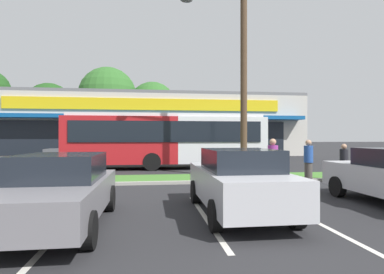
% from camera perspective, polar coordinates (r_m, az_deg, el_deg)
% --- Properties ---
extents(grass_median, '(56.00, 2.20, 0.12)m').
position_cam_1_polar(grass_median, '(13.97, 1.39, -7.48)').
color(grass_median, '#427A2D').
rests_on(grass_median, ground_plane).
extents(curb_lip, '(56.00, 0.24, 0.12)m').
position_cam_1_polar(curb_lip, '(12.77, 2.25, -8.18)').
color(curb_lip, '#99968C').
rests_on(curb_lip, ground_plane).
extents(parking_stripe_0, '(0.12, 4.80, 0.01)m').
position_cam_1_polar(parking_stripe_0, '(7.00, -22.65, -15.45)').
color(parking_stripe_0, silver).
rests_on(parking_stripe_0, ground_plane).
extents(parking_stripe_1, '(0.12, 4.80, 0.01)m').
position_cam_1_polar(parking_stripe_1, '(7.55, 2.39, -14.31)').
color(parking_stripe_1, silver).
rests_on(parking_stripe_1, ground_plane).
extents(parking_stripe_2, '(0.12, 4.80, 0.01)m').
position_cam_1_polar(parking_stripe_2, '(6.95, 25.09, -15.57)').
color(parking_stripe_2, silver).
rests_on(parking_stripe_2, ground_plane).
extents(storefront_building, '(31.98, 14.31, 6.36)m').
position_cam_1_polar(storefront_building, '(36.19, -8.02, 2.03)').
color(storefront_building, '#BCB7AD').
rests_on(storefront_building, ground_plane).
extents(tree_left, '(6.58, 6.58, 9.48)m').
position_cam_1_polar(tree_left, '(48.53, -24.54, 5.05)').
color(tree_left, '#473323').
rests_on(tree_left, ground_plane).
extents(tree_mid_left, '(8.03, 8.03, 11.80)m').
position_cam_1_polar(tree_mid_left, '(46.39, -15.07, 7.26)').
color(tree_mid_left, '#473323').
rests_on(tree_mid_left, ground_plane).
extents(tree_mid, '(6.86, 6.86, 9.95)m').
position_cam_1_polar(tree_mid, '(46.31, -7.20, 5.70)').
color(tree_mid, '#473323').
rests_on(tree_mid, ground_plane).
extents(utility_pole, '(3.04, 2.40, 11.38)m').
position_cam_1_polar(utility_pole, '(14.94, 8.89, 16.19)').
color(utility_pole, '#4C3826').
rests_on(utility_pole, ground_plane).
extents(city_bus, '(11.73, 2.72, 3.25)m').
position_cam_1_polar(city_bus, '(18.79, -4.60, -0.36)').
color(city_bus, '#AD191E').
rests_on(city_bus, ground_plane).
extents(bus_stop_bench, '(1.60, 0.45, 0.95)m').
position_cam_1_polar(bus_stop_bench, '(12.35, -27.32, -6.38)').
color(bus_stop_bench, brown).
rests_on(bus_stop_bench, ground_plane).
extents(car_0, '(4.40, 1.98, 1.51)m').
position_cam_1_polar(car_0, '(26.02, 9.66, -2.43)').
color(car_0, silver).
rests_on(car_0, ground_plane).
extents(car_2, '(4.32, 1.93, 1.47)m').
position_cam_1_polar(car_2, '(25.54, -20.18, -2.53)').
color(car_2, '#515459').
rests_on(car_2, ground_plane).
extents(car_4, '(1.89, 4.41, 1.58)m').
position_cam_1_polar(car_4, '(7.75, 8.37, -7.89)').
color(car_4, '#B7B7BC').
rests_on(car_4, ground_plane).
extents(car_5, '(1.95, 4.43, 1.51)m').
position_cam_1_polar(car_5, '(7.16, -23.03, -8.87)').
color(car_5, slate).
rests_on(car_5, ground_plane).
extents(pedestrian_near_bench, '(0.32, 0.32, 1.60)m').
position_cam_1_polar(pedestrian_near_bench, '(14.08, 25.89, -4.37)').
color(pedestrian_near_bench, black).
rests_on(pedestrian_near_bench, ground_plane).
extents(pedestrian_by_pole, '(0.37, 0.37, 1.81)m').
position_cam_1_polar(pedestrian_by_pole, '(11.78, 14.48, -4.69)').
color(pedestrian_by_pole, '#1E2338').
rests_on(pedestrian_by_pole, ground_plane).
extents(pedestrian_mid, '(0.36, 0.36, 1.76)m').
position_cam_1_polar(pedestrian_mid, '(13.45, 20.40, -4.22)').
color(pedestrian_mid, '#47423D').
rests_on(pedestrian_mid, ground_plane).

